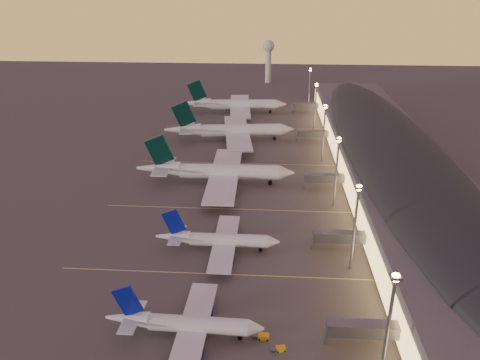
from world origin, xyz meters
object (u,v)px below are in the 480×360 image
object	(u,v)px
airliner_wide_far	(234,105)
baggage_tug_a	(261,336)
baggage_tug_b	(279,349)
radar_tower	(269,54)
airliner_narrow_south	(184,324)
airliner_wide_mid	(230,130)
airliner_wide_near	(215,171)
airliner_narrow_north	(218,240)

from	to	relation	value
airliner_wide_far	baggage_tug_a	size ratio (longest dim) A/B	16.80
airliner_wide_far	baggage_tug_b	xyz separation A→B (m)	(25.24, -197.91, -4.81)
radar_tower	baggage_tug_b	distance (m)	293.77
baggage_tug_b	airliner_narrow_south	bearing A→B (deg)	158.08
baggage_tug_b	airliner_wide_mid	bearing A→B (deg)	85.77
baggage_tug_a	baggage_tug_b	size ratio (longest dim) A/B	1.12
airliner_wide_mid	radar_tower	distance (m)	150.46
radar_tower	airliner_wide_far	bearing A→B (deg)	-101.62
airliner_wide_mid	airliner_wide_far	world-z (taller)	airliner_wide_mid
baggage_tug_a	airliner_narrow_south	bearing A→B (deg)	-175.34
airliner_wide_near	baggage_tug_b	distance (m)	93.44
airliner_narrow_south	airliner_wide_far	size ratio (longest dim) A/B	0.57
radar_tower	airliner_narrow_south	bearing A→B (deg)	-93.09
airliner_wide_near	airliner_wide_mid	distance (m)	54.28
airliner_wide_near	airliner_wide_far	bearing A→B (deg)	89.90
airliner_narrow_south	airliner_wide_near	distance (m)	86.98
airliner_narrow_south	airliner_wide_near	world-z (taller)	airliner_wide_near
airliner_wide_far	baggage_tug_a	bearing A→B (deg)	-88.14
airliner_narrow_north	airliner_wide_near	bearing A→B (deg)	97.57
airliner_narrow_south	radar_tower	bearing A→B (deg)	88.47
baggage_tug_a	radar_tower	bearing A→B (deg)	93.90
airliner_narrow_north	airliner_wide_mid	distance (m)	104.07
airliner_wide_near	airliner_wide_far	size ratio (longest dim) A/B	0.98
airliner_wide_mid	airliner_wide_far	size ratio (longest dim) A/B	1.02
airliner_narrow_north	baggage_tug_b	distance (m)	44.36
airliner_wide_mid	baggage_tug_b	world-z (taller)	airliner_wide_mid
airliner_narrow_north	airliner_wide_far	world-z (taller)	airliner_wide_far
airliner_narrow_south	baggage_tug_b	size ratio (longest dim) A/B	10.70
airliner_wide_near	airliner_wide_mid	size ratio (longest dim) A/B	0.96
airliner_narrow_south	airliner_wide_far	world-z (taller)	airliner_wide_far
airliner_wide_near	baggage_tug_a	bearing A→B (deg)	-77.44
airliner_wide_near	airliner_wide_far	distance (m)	107.79
airliner_narrow_north	radar_tower	bearing A→B (deg)	87.56
baggage_tug_a	airliner_wide_near	bearing A→B (deg)	106.74
airliner_narrow_north	airliner_wide_near	size ratio (longest dim) A/B	0.59
airliner_wide_near	airliner_wide_mid	xyz separation A→B (m)	(1.04, 54.27, 0.20)
airliner_narrow_south	airliner_wide_mid	size ratio (longest dim) A/B	0.56
baggage_tug_a	baggage_tug_b	xyz separation A→B (m)	(3.91, -3.55, -0.07)
airliner_narrow_north	radar_tower	distance (m)	253.41
airliner_narrow_north	baggage_tug_a	distance (m)	39.60
airliner_narrow_north	airliner_wide_mid	world-z (taller)	airliner_wide_mid
airliner_wide_mid	baggage_tug_a	bearing A→B (deg)	-89.06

